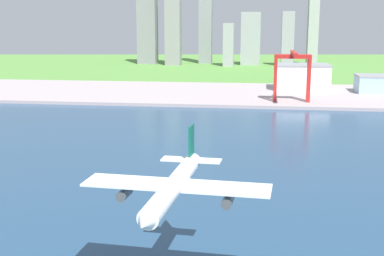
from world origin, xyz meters
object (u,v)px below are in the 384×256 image
(airplane_landing, at_px, (174,186))
(warehouse_annex, at_px, (378,84))
(port_crane_red, at_px, (293,65))
(warehouse_main, at_px, (302,77))

(airplane_landing, height_order, warehouse_annex, airplane_landing)
(port_crane_red, bearing_deg, airplane_landing, -98.13)
(port_crane_red, relative_size, warehouse_main, 0.98)
(airplane_landing, bearing_deg, port_crane_red, 81.87)
(warehouse_main, distance_m, warehouse_annex, 64.08)
(port_crane_red, distance_m, warehouse_annex, 100.33)
(airplane_landing, bearing_deg, warehouse_annex, 71.46)
(warehouse_main, height_order, warehouse_annex, warehouse_main)
(airplane_landing, xyz_separation_m, warehouse_main, (53.23, 358.65, -11.92))
(port_crane_red, xyz_separation_m, warehouse_main, (12.92, 76.43, -16.41))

